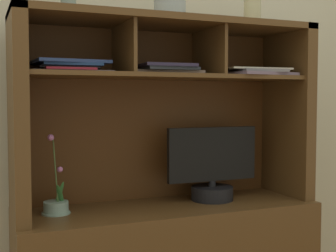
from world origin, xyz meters
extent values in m
cube|color=#B4AF8F|center=(0.00, 0.28, 1.40)|extent=(6.00, 0.02, 2.80)
cube|color=#4F3419|center=(-0.68, 0.00, 1.03)|extent=(0.06, 0.40, 0.88)
cube|color=#4F3419|center=(0.68, 0.00, 1.03)|extent=(0.06, 0.40, 0.88)
cube|color=#482810|center=(0.00, 0.19, 1.01)|extent=(1.37, 0.02, 0.85)
cube|color=#4F3419|center=(0.00, 0.00, 1.45)|extent=(1.43, 0.40, 0.03)
cube|color=#4F3419|center=(0.00, 0.00, 1.20)|extent=(1.31, 0.36, 0.02)
cube|color=#4F3419|center=(-0.22, 0.00, 1.32)|extent=(0.02, 0.34, 0.23)
cube|color=#4F3419|center=(0.22, 0.00, 1.32)|extent=(0.02, 0.34, 0.23)
cylinder|color=black|center=(0.25, 0.01, 0.62)|extent=(0.21, 0.21, 0.07)
cylinder|color=black|center=(0.25, 0.01, 0.67)|extent=(0.04, 0.04, 0.03)
cube|color=black|center=(0.25, 0.01, 0.82)|extent=(0.48, 0.03, 0.27)
cube|color=black|center=(0.25, 0.00, 0.82)|extent=(0.45, 0.00, 0.24)
cylinder|color=#82A294|center=(-0.53, 0.03, 0.61)|extent=(0.11, 0.11, 0.06)
cylinder|color=#82A294|center=(-0.53, 0.03, 0.59)|extent=(0.13, 0.13, 0.01)
cylinder|color=#4C6B38|center=(-0.53, 0.03, 0.78)|extent=(0.02, 0.03, 0.28)
sphere|color=#C470B6|center=(-0.51, 0.02, 0.78)|extent=(0.03, 0.03, 0.03)
sphere|color=#C470B6|center=(-0.55, 0.02, 0.93)|extent=(0.03, 0.03, 0.03)
ellipsoid|color=#357233|center=(-0.51, 0.02, 0.67)|extent=(0.06, 0.07, 0.10)
ellipsoid|color=#357233|center=(-0.51, 0.04, 0.67)|extent=(0.05, 0.07, 0.12)
cube|color=slate|center=(0.46, -0.05, 1.22)|extent=(0.35, 0.30, 0.01)
cube|color=slate|center=(0.46, -0.05, 1.23)|extent=(0.26, 0.28, 0.01)
cube|color=beige|center=(0.45, -0.04, 1.24)|extent=(0.34, 0.21, 0.01)
cube|color=slate|center=(-0.44, 0.04, 1.21)|extent=(0.36, 0.27, 0.01)
cube|color=#AA2639|center=(-0.46, 0.05, 1.22)|extent=(0.22, 0.28, 0.01)
cube|color=#38383F|center=(-0.45, 0.04, 1.23)|extent=(0.27, 0.21, 0.01)
cube|color=navy|center=(-0.45, 0.05, 1.24)|extent=(0.27, 0.28, 0.01)
cube|color=#304682|center=(-0.45, 0.05, 1.26)|extent=(0.33, 0.29, 0.01)
cube|color=gray|center=(0.00, 0.02, 1.22)|extent=(0.35, 0.21, 0.02)
cube|color=#363C45|center=(0.00, 0.00, 1.24)|extent=(0.25, 0.20, 0.01)
cube|color=#332C47|center=(-0.01, 0.01, 1.25)|extent=(0.26, 0.25, 0.01)
cylinder|color=slate|center=(-0.46, 0.01, 1.52)|extent=(0.07, 0.07, 0.11)
cylinder|color=gray|center=(0.00, -0.02, 1.51)|extent=(0.15, 0.15, 0.08)
cylinder|color=gray|center=(0.00, -0.02, 1.47)|extent=(0.17, 0.17, 0.01)
cylinder|color=tan|center=(0.46, 0.00, 1.55)|extent=(0.09, 0.09, 0.16)
camera|label=1|loc=(-0.84, -2.04, 1.09)|focal=49.52mm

